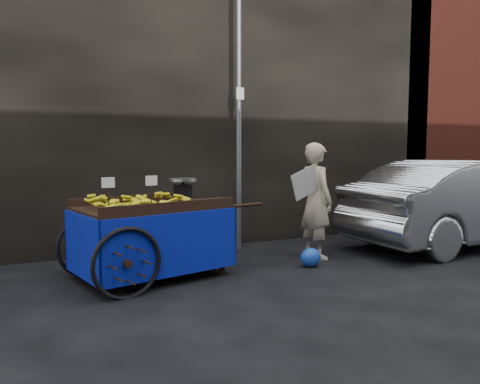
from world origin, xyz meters
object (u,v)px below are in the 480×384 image
banana_cart (147,214)px  plastic_bag (310,257)px  vendor (316,201)px  parked_car (465,203)px

banana_cart → plastic_bag: banana_cart is taller
vendor → plastic_bag: bearing=135.2°
banana_cart → plastic_bag: size_ratio=8.88×
banana_cart → vendor: 2.43m
vendor → plastic_bag: 0.89m
plastic_bag → banana_cart: bearing=170.0°
vendor → parked_car: vendor is taller
banana_cart → parked_car: size_ratio=0.60×
vendor → parked_car: bearing=-100.1°
banana_cart → parked_car: bearing=-15.5°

